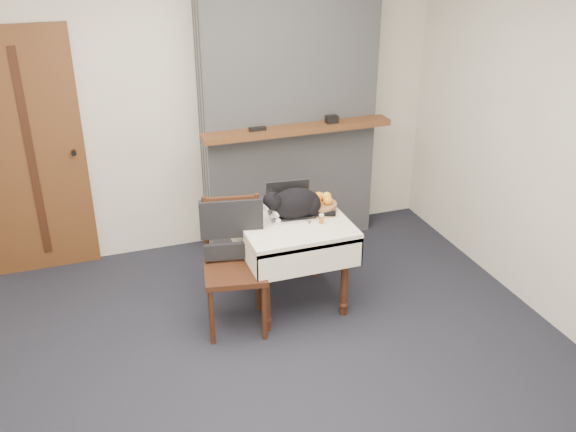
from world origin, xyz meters
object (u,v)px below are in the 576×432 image
Objects in this scene: laptop at (290,206)px; pill_bottle at (321,219)px; cream_jar at (256,223)px; chair at (233,245)px; side_table at (292,233)px; fruit_basket at (321,204)px; door at (31,155)px; cat at (296,203)px.

laptop is 0.28m from pill_bottle.
cream_jar is 0.23m from chair.
pill_bottle reaches higher than side_table.
laptop is at bearing 172.70° from fruit_basket.
chair is (-0.49, -0.19, -0.15)m from laptop.
door is 2.56× the size of side_table.
chair is (-0.19, -0.05, -0.12)m from cream_jar.
side_table is at bearing 21.02° from chair.
fruit_basket is (2.01, -1.11, -0.25)m from door.
side_table is 1.42× the size of cat.
chair is at bearing 176.40° from pill_bottle.
side_table is 2.20× the size of laptop.
cat is at bearing 10.59° from cream_jar.
laptop reaches higher than fruit_basket.
pill_bottle reaches higher than cream_jar.
side_table is (1.76, -1.18, -0.41)m from door.
laptop is 1.49× the size of fruit_basket.
cat reaches higher than cream_jar.
door is at bearing 151.02° from fruit_basket.
cat is 0.23m from fruit_basket.
chair reaches higher than pill_bottle.
side_table is 0.81× the size of chair.
cream_jar is (-0.29, -0.04, 0.15)m from side_table.
laptop reaches higher than pill_bottle.
cat reaches higher than side_table.
pill_bottle is (1.94, -1.31, -0.26)m from door.
cream_jar is at bearing -175.54° from cat.
cream_jar is 0.07× the size of chair.
door is 8.44× the size of fruit_basket.
fruit_basket is (0.24, -0.03, -0.01)m from laptop.
cat is at bearing -32.86° from door.
door reaches higher than laptop.
fruit_basket is (0.25, 0.07, 0.17)m from side_table.
fruit_basket is (0.08, 0.20, 0.02)m from pill_bottle.
laptop is at bearing 31.37° from chair.
door is at bearing 141.00° from cat.
cat is (0.03, 0.02, 0.23)m from side_table.
cream_jar is 0.47m from pill_bottle.
door is 2.14m from cat.
cat is 2.32× the size of fruit_basket.
fruit_basket reaches higher than pill_bottle.
door is 5.65× the size of laptop.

